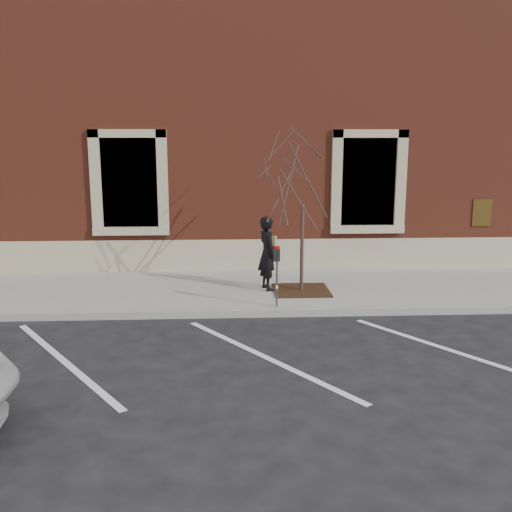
{
  "coord_description": "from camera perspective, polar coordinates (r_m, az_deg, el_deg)",
  "views": [
    {
      "loc": [
        -0.57,
        -10.86,
        3.42
      ],
      "look_at": [
        0.0,
        0.6,
        1.1
      ],
      "focal_mm": 40.0,
      "sensor_mm": 36.0,
      "label": 1
    }
  ],
  "objects": [
    {
      "name": "ground",
      "position": [
        11.4,
        0.15,
        -6.03
      ],
      "size": [
        120.0,
        120.0,
        0.0
      ],
      "primitive_type": "plane",
      "color": "#28282B",
      "rests_on": "ground"
    },
    {
      "name": "sidewalk_near",
      "position": [
        13.05,
        -0.25,
        -3.41
      ],
      "size": [
        40.0,
        3.5,
        0.15
      ],
      "primitive_type": "cube",
      "color": "#999890",
      "rests_on": "ground"
    },
    {
      "name": "curb_near",
      "position": [
        11.33,
        0.17,
        -5.74
      ],
      "size": [
        40.0,
        0.12,
        0.15
      ],
      "primitive_type": "cube",
      "color": "#9E9E99",
      "rests_on": "ground"
    },
    {
      "name": "parking_stripes",
      "position": [
        9.32,
        0.87,
        -10.06
      ],
      "size": [
        28.0,
        4.4,
        0.01
      ],
      "primitive_type": null,
      "color": "silver",
      "rests_on": "ground"
    },
    {
      "name": "building_civic",
      "position": [
        18.62,
        -1.13,
        13.19
      ],
      "size": [
        40.0,
        8.62,
        8.0
      ],
      "color": "brown",
      "rests_on": "ground"
    },
    {
      "name": "man",
      "position": [
        12.65,
        1.15,
        0.27
      ],
      "size": [
        0.56,
        0.69,
        1.65
      ],
      "primitive_type": "imported",
      "rotation": [
        0.0,
        0.0,
        1.89
      ],
      "color": "black",
      "rests_on": "sidewalk_near"
    },
    {
      "name": "parking_meter",
      "position": [
        11.28,
        2.11,
        -0.91
      ],
      "size": [
        0.11,
        0.09,
        1.24
      ],
      "rotation": [
        0.0,
        0.0,
        0.25
      ],
      "color": "#595B60",
      "rests_on": "sidewalk_near"
    },
    {
      "name": "tree_grate",
      "position": [
        12.72,
        4.54,
        -3.43
      ],
      "size": [
        1.22,
        1.22,
        0.03
      ],
      "primitive_type": "cube",
      "color": "#3A2012",
      "rests_on": "sidewalk_near"
    },
    {
      "name": "sapling",
      "position": [
        12.33,
        4.72,
        7.62
      ],
      "size": [
        2.11,
        2.11,
        3.52
      ],
      "color": "#412F27",
      "rests_on": "sidewalk_near"
    }
  ]
}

